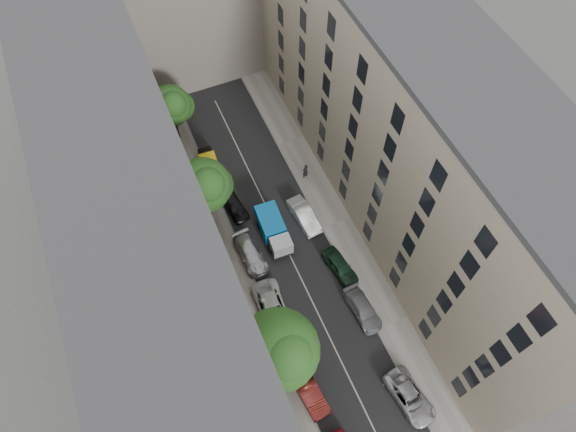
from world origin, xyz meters
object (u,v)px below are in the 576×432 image
car_right_1 (363,309)px  tree_mid (205,187)px  car_left_5 (209,165)px  lamp_post (264,312)px  tarp_truck (273,229)px  car_left_4 (234,205)px  car_left_2 (272,308)px  car_left_1 (308,391)px  car_left_3 (250,254)px  tree_near (280,351)px  car_right_3 (304,216)px  tree_far (172,107)px  pedestrian (305,171)px  car_right_2 (340,266)px  car_right_0 (410,397)px

car_right_1 → tree_mid: size_ratio=0.53×
car_left_5 → lamp_post: 18.52m
tarp_truck → car_left_4: bearing=121.3°
car_left_2 → lamp_post: lamp_post is taller
car_left_1 → lamp_post: 7.21m
car_left_3 → tree_near: 12.36m
car_right_1 → tree_mid: (-8.96, 13.93, 5.20)m
car_right_3 → tree_far: (-8.02, 14.50, 4.05)m
car_left_1 → pedestrian: 21.30m
lamp_post → pedestrian: (9.66, 13.26, -3.08)m
tarp_truck → car_right_1: bearing=-64.5°
car_left_2 → car_left_3: car_left_2 is taller
car_left_4 → tree_mid: (-2.41, -0.51, 5.17)m
car_left_2 → car_right_2: car_left_2 is taller
tarp_truck → pedestrian: tarp_truck is taller
tree_mid → car_left_1: bearing=-84.5°
car_left_3 → car_right_3: car_right_3 is taller
tarp_truck → car_left_2: size_ratio=0.98×
car_left_5 → pedestrian: bearing=-25.1°
tarp_truck → lamp_post: (-4.10, -8.20, 2.90)m
car_right_1 → car_left_4: bearing=110.5°
car_left_1 → car_left_3: bearing=81.9°
car_right_0 → tree_mid: tree_mid is taller
car_left_5 → car_right_1: (7.20, -20.04, -0.05)m
car_right_2 → tree_mid: (-8.96, 9.46, 5.13)m
car_right_0 → pedestrian: bearing=79.6°
car_right_3 → tree_far: tree_far is taller
car_right_3 → pedestrian: pedestrian is taller
tarp_truck → tree_near: (-4.38, -12.15, 5.00)m
car_right_2 → tree_far: bearing=104.1°
tarp_truck → car_left_2: (-3.00, -6.84, -0.56)m
car_left_1 → car_right_2: bearing=43.5°
car_left_5 → car_left_4: bearing=-78.7°
car_left_1 → car_left_4: 18.81m
tarp_truck → car_right_3: tarp_truck is taller
car_right_0 → car_right_3: size_ratio=1.09×
car_left_2 → tree_near: bearing=-100.6°
car_right_1 → car_right_0: bearing=-93.9°
car_right_1 → car_right_3: (-0.80, 10.64, 0.08)m
tarp_truck → pedestrian: 7.52m
car_left_3 → car_left_5: bearing=87.4°
car_left_2 → tree_far: 22.33m
car_left_4 → car_right_0: (6.55, -22.40, -0.00)m
tree_far → pedestrian: size_ratio=3.66×
car_left_2 → lamp_post: 3.87m
car_right_3 → lamp_post: 12.04m
car_left_3 → car_right_1: bearing=-55.0°
car_left_3 → car_right_1: 11.28m
pedestrian → car_left_2: bearing=35.6°
car_left_2 → car_right_1: size_ratio=1.18×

